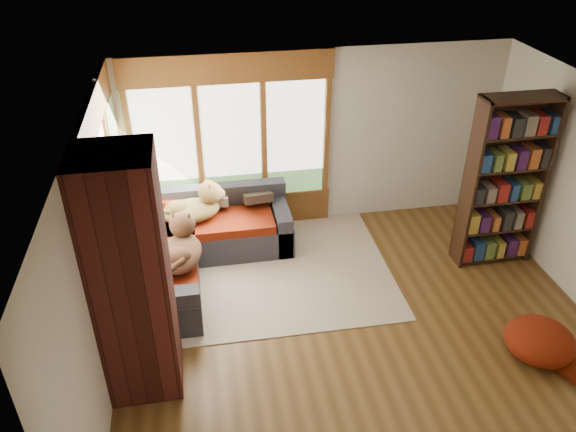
{
  "coord_description": "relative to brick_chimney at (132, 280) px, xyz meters",
  "views": [
    {
      "loc": [
        -1.7,
        -4.7,
        4.53
      ],
      "look_at": [
        -0.66,
        1.08,
        0.95
      ],
      "focal_mm": 35.0,
      "sensor_mm": 36.0,
      "label": 1
    }
  ],
  "objects": [
    {
      "name": "floor",
      "position": [
        2.4,
        0.35,
        -1.3
      ],
      "size": [
        5.5,
        5.5,
        0.0
      ],
      "primitive_type": "plane",
      "color": "#523617",
      "rests_on": "ground"
    },
    {
      "name": "ceiling",
      "position": [
        2.4,
        0.35,
        1.3
      ],
      "size": [
        5.5,
        5.5,
        0.0
      ],
      "primitive_type": "plane",
      "color": "white"
    },
    {
      "name": "wall_back",
      "position": [
        2.4,
        2.85,
        0.0
      ],
      "size": [
        5.5,
        0.04,
        2.6
      ],
      "primitive_type": "cube",
      "color": "silver",
      "rests_on": "ground"
    },
    {
      "name": "wall_left",
      "position": [
        -0.35,
        0.35,
        0.0
      ],
      "size": [
        0.04,
        5.0,
        2.6
      ],
      "primitive_type": "cube",
      "color": "silver",
      "rests_on": "ground"
    },
    {
      "name": "windows_back",
      "position": [
        1.2,
        2.82,
        0.05
      ],
      "size": [
        2.82,
        0.1,
        1.9
      ],
      "color": "brown",
      "rests_on": "wall_back"
    },
    {
      "name": "windows_left",
      "position": [
        -0.32,
        1.55,
        0.05
      ],
      "size": [
        0.1,
        2.62,
        1.9
      ],
      "color": "brown",
      "rests_on": "wall_left"
    },
    {
      "name": "roller_blind",
      "position": [
        -0.29,
        2.38,
        0.45
      ],
      "size": [
        0.03,
        0.72,
        0.9
      ],
      "primitive_type": "cube",
      "color": "#779A66",
      "rests_on": "wall_left"
    },
    {
      "name": "brick_chimney",
      "position": [
        0.0,
        0.0,
        0.0
      ],
      "size": [
        0.7,
        0.7,
        2.6
      ],
      "primitive_type": "cube",
      "color": "#471914",
      "rests_on": "ground"
    },
    {
      "name": "sectional_sofa",
      "position": [
        0.45,
        2.05,
        -1.0
      ],
      "size": [
        2.2,
        2.2,
        0.8
      ],
      "rotation": [
        0.0,
        0.0,
        -0.07
      ],
      "color": "#2B2B31",
      "rests_on": "ground"
    },
    {
      "name": "area_rug",
      "position": [
        1.27,
        1.76,
        -1.29
      ],
      "size": [
        3.71,
        2.85,
        0.01
      ],
      "primitive_type": "cube",
      "rotation": [
        0.0,
        0.0,
        -0.01
      ],
      "color": "white",
      "rests_on": "ground"
    },
    {
      "name": "bookshelf",
      "position": [
        4.54,
        1.39,
        -0.14
      ],
      "size": [
        1.0,
        0.33,
        2.32
      ],
      "color": "#311C10",
      "rests_on": "ground"
    },
    {
      "name": "pouf",
      "position": [
        4.19,
        -0.41,
        -1.09
      ],
      "size": [
        0.79,
        0.79,
        0.4
      ],
      "primitive_type": "ellipsoid",
      "rotation": [
        0.0,
        0.0,
        0.06
      ],
      "color": "maroon",
      "rests_on": "area_rug"
    },
    {
      "name": "dog_tan",
      "position": [
        0.62,
        2.23,
        -0.53
      ],
      "size": [
        0.91,
        0.67,
        0.46
      ],
      "rotation": [
        0.0,
        0.0,
        0.22
      ],
      "color": "brown",
      "rests_on": "sectional_sofa"
    },
    {
      "name": "dog_brindle",
      "position": [
        0.42,
        1.31,
        -0.54
      ],
      "size": [
        0.63,
        0.89,
        0.45
      ],
      "rotation": [
        0.0,
        0.0,
        1.4
      ],
      "color": "#3B241A",
      "rests_on": "sectional_sofa"
    },
    {
      "name": "throw_pillows",
      "position": [
        0.48,
        2.2,
        -0.56
      ],
      "size": [
        1.98,
        1.68,
        0.45
      ],
      "color": "#30261D",
      "rests_on": "sectional_sofa"
    }
  ]
}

